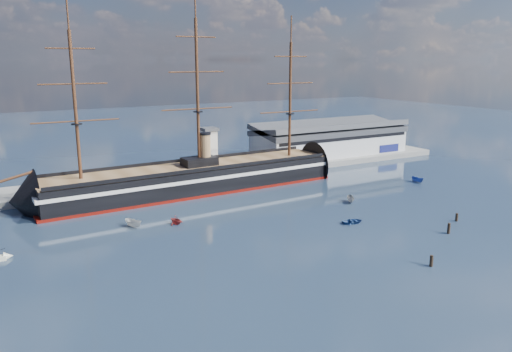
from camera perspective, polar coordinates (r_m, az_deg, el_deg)
ground at (r=136.60m, az=-0.65°, el=-3.21°), size 600.00×600.00×0.00m
quay at (r=172.01m, az=-3.54°, el=0.19°), size 180.00×18.00×2.00m
warehouse at (r=199.01m, az=8.44°, el=4.19°), size 63.00×21.00×11.60m
quay_tower at (r=164.49m, az=-5.32°, el=3.03°), size 5.00×5.00×15.00m
warship at (r=148.96m, az=-7.77°, el=-0.34°), size 113.18×19.71×53.94m
motorboat_a at (r=121.51m, az=-13.79°, el=-5.71°), size 6.38×4.47×2.40m
motorboat_b at (r=123.02m, az=10.98°, el=-5.33°), size 2.01×3.46×1.52m
motorboat_c at (r=140.34m, az=10.76°, el=-3.00°), size 5.87×4.80×2.26m
motorboat_d at (r=121.86m, az=-9.11°, el=-5.43°), size 6.93×4.85×2.33m
motorboat_f at (r=168.68m, az=17.95°, el=-0.69°), size 5.47×2.28×2.15m
piling_near_mid at (r=102.34m, az=19.35°, el=-9.72°), size 0.64×0.64×2.94m
piling_near_right at (r=121.95m, az=21.12°, el=-6.16°), size 0.64×0.64×3.22m
piling_far_right at (r=131.74m, az=21.92°, el=-4.82°), size 0.64×0.64×2.74m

